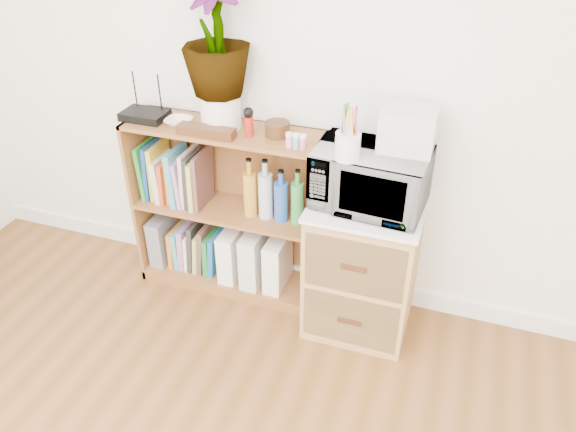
% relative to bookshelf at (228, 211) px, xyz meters
% --- Properties ---
extents(skirting_board, '(4.00, 0.02, 0.10)m').
position_rel_bookshelf_xyz_m(skirting_board, '(0.35, 0.14, -0.42)').
color(skirting_board, white).
rests_on(skirting_board, ground).
extents(bookshelf, '(1.00, 0.30, 0.95)m').
position_rel_bookshelf_xyz_m(bookshelf, '(0.00, 0.00, 0.00)').
color(bookshelf, brown).
rests_on(bookshelf, ground).
extents(wicker_unit, '(0.50, 0.45, 0.70)m').
position_rel_bookshelf_xyz_m(wicker_unit, '(0.75, -0.08, -0.12)').
color(wicker_unit, '#9E7542').
rests_on(wicker_unit, ground).
extents(microwave, '(0.51, 0.37, 0.27)m').
position_rel_bookshelf_xyz_m(microwave, '(0.75, -0.08, 0.38)').
color(microwave, silver).
rests_on(microwave, wicker_unit).
extents(pen_cup, '(0.11, 0.11, 0.12)m').
position_rel_bookshelf_xyz_m(pen_cup, '(0.66, -0.20, 0.58)').
color(pen_cup, white).
rests_on(pen_cup, microwave).
extents(small_appliance, '(0.23, 0.19, 0.18)m').
position_rel_bookshelf_xyz_m(small_appliance, '(0.88, -0.02, 0.61)').
color(small_appliance, silver).
rests_on(small_appliance, microwave).
extents(router, '(0.22, 0.15, 0.04)m').
position_rel_bookshelf_xyz_m(router, '(-0.41, -0.02, 0.50)').
color(router, black).
rests_on(router, bookshelf).
extents(white_bowl, '(0.13, 0.13, 0.03)m').
position_rel_bookshelf_xyz_m(white_bowl, '(-0.22, -0.03, 0.49)').
color(white_bowl, silver).
rests_on(white_bowl, bookshelf).
extents(plant_pot, '(0.19, 0.19, 0.16)m').
position_rel_bookshelf_xyz_m(plant_pot, '(-0.01, 0.02, 0.56)').
color(plant_pot, white).
rests_on(plant_pot, bookshelf).
extents(potted_plant, '(0.32, 0.32, 0.56)m').
position_rel_bookshelf_xyz_m(potted_plant, '(-0.01, 0.02, 0.92)').
color(potted_plant, '#3B7E32').
rests_on(potted_plant, plant_pot).
extents(trinket_box, '(0.28, 0.07, 0.05)m').
position_rel_bookshelf_xyz_m(trinket_box, '(-0.03, -0.10, 0.50)').
color(trinket_box, '#3B1F10').
rests_on(trinket_box, bookshelf).
extents(kokeshi_doll, '(0.04, 0.04, 0.10)m').
position_rel_bookshelf_xyz_m(kokeshi_doll, '(0.16, -0.04, 0.52)').
color(kokeshi_doll, maroon).
rests_on(kokeshi_doll, bookshelf).
extents(wooden_bowl, '(0.12, 0.12, 0.07)m').
position_rel_bookshelf_xyz_m(wooden_bowl, '(0.28, 0.01, 0.51)').
color(wooden_bowl, '#36210E').
rests_on(wooden_bowl, bookshelf).
extents(paint_jars, '(0.11, 0.04, 0.05)m').
position_rel_bookshelf_xyz_m(paint_jars, '(0.40, -0.09, 0.50)').
color(paint_jars, '#CD7194').
rests_on(paint_jars, bookshelf).
extents(file_box, '(0.09, 0.23, 0.29)m').
position_rel_bookshelf_xyz_m(file_box, '(-0.42, 0.00, -0.26)').
color(file_box, slate).
rests_on(file_box, bookshelf).
extents(magazine_holder_left, '(0.09, 0.23, 0.29)m').
position_rel_bookshelf_xyz_m(magazine_holder_left, '(0.02, -0.01, -0.26)').
color(magazine_holder_left, white).
rests_on(magazine_holder_left, bookshelf).
extents(magazine_holder_mid, '(0.10, 0.25, 0.31)m').
position_rel_bookshelf_xyz_m(magazine_holder_mid, '(0.15, -0.01, -0.25)').
color(magazine_holder_mid, silver).
rests_on(magazine_holder_mid, bookshelf).
extents(magazine_holder_right, '(0.09, 0.24, 0.30)m').
position_rel_bookshelf_xyz_m(magazine_holder_right, '(0.28, -0.01, -0.26)').
color(magazine_holder_right, white).
rests_on(magazine_holder_right, bookshelf).
extents(cookbooks, '(0.35, 0.20, 0.31)m').
position_rel_bookshelf_xyz_m(cookbooks, '(-0.29, 0.00, 0.17)').
color(cookbooks, '#217C2B').
rests_on(cookbooks, bookshelf).
extents(liquor_bottles, '(0.32, 0.07, 0.31)m').
position_rel_bookshelf_xyz_m(liquor_bottles, '(0.26, -0.00, 0.17)').
color(liquor_bottles, '#B78622').
rests_on(liquor_bottles, bookshelf).
extents(lower_books, '(0.29, 0.19, 0.30)m').
position_rel_bookshelf_xyz_m(lower_books, '(-0.21, 0.00, -0.28)').
color(lower_books, '#C56D22').
rests_on(lower_books, bookshelf).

